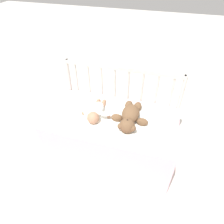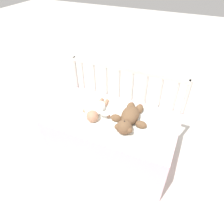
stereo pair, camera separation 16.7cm
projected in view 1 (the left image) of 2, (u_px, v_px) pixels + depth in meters
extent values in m
plane|color=silver|center=(112.00, 154.00, 2.00)|extent=(12.00, 12.00, 0.00)
cube|color=#EDB7C6|center=(112.00, 137.00, 1.85)|extent=(1.11, 0.60, 0.47)
cylinder|color=beige|center=(71.00, 95.00, 2.10)|extent=(0.04, 0.04, 0.80)
cylinder|color=beige|center=(176.00, 113.00, 1.87)|extent=(0.04, 0.04, 0.80)
cube|color=beige|center=(122.00, 69.00, 1.74)|extent=(1.08, 0.03, 0.04)
cylinder|color=beige|center=(76.00, 78.00, 1.95)|extent=(0.02, 0.02, 0.29)
cylinder|color=beige|center=(89.00, 79.00, 1.92)|extent=(0.02, 0.02, 0.29)
cylinder|color=beige|center=(102.00, 81.00, 1.89)|extent=(0.02, 0.02, 0.29)
cylinder|color=beige|center=(115.00, 83.00, 1.86)|extent=(0.02, 0.02, 0.29)
cylinder|color=beige|center=(128.00, 86.00, 1.83)|extent=(0.02, 0.02, 0.29)
cylinder|color=beige|center=(142.00, 88.00, 1.80)|extent=(0.02, 0.02, 0.29)
cylinder|color=beige|center=(157.00, 90.00, 1.78)|extent=(0.02, 0.02, 0.29)
cylinder|color=beige|center=(172.00, 92.00, 1.75)|extent=(0.02, 0.02, 0.29)
cube|color=white|center=(115.00, 116.00, 1.72)|extent=(0.77, 0.49, 0.01)
ellipsoid|color=brown|center=(131.00, 114.00, 1.66)|extent=(0.15, 0.22, 0.12)
sphere|color=brown|center=(127.00, 126.00, 1.54)|extent=(0.12, 0.12, 0.12)
sphere|color=tan|center=(127.00, 123.00, 1.52)|extent=(0.05, 0.05, 0.05)
sphere|color=black|center=(127.00, 120.00, 1.51)|extent=(0.02, 0.02, 0.02)
sphere|color=brown|center=(133.00, 128.00, 1.52)|extent=(0.05, 0.05, 0.05)
sphere|color=brown|center=(120.00, 126.00, 1.53)|extent=(0.05, 0.05, 0.05)
ellipsoid|color=brown|center=(142.00, 122.00, 1.62)|extent=(0.10, 0.07, 0.06)
ellipsoid|color=brown|center=(117.00, 118.00, 1.66)|extent=(0.10, 0.07, 0.06)
ellipsoid|color=brown|center=(138.00, 107.00, 1.77)|extent=(0.07, 0.11, 0.07)
ellipsoid|color=brown|center=(129.00, 105.00, 1.78)|extent=(0.07, 0.11, 0.07)
ellipsoid|color=white|center=(97.00, 109.00, 1.73)|extent=(0.12, 0.20, 0.08)
sphere|color=tan|center=(93.00, 118.00, 1.63)|extent=(0.10, 0.10, 0.10)
ellipsoid|color=white|center=(104.00, 114.00, 1.64)|extent=(0.10, 0.05, 0.04)
ellipsoid|color=white|center=(87.00, 113.00, 1.72)|extent=(0.10, 0.05, 0.04)
sphere|color=tan|center=(109.00, 116.00, 1.69)|extent=(0.03, 0.03, 0.03)
sphere|color=tan|center=(83.00, 113.00, 1.72)|extent=(0.03, 0.03, 0.03)
ellipsoid|color=tan|center=(103.00, 104.00, 1.82)|extent=(0.05, 0.10, 0.04)
ellipsoid|color=tan|center=(97.00, 103.00, 1.83)|extent=(0.05, 0.10, 0.04)
sphere|color=tan|center=(104.00, 101.00, 1.86)|extent=(0.04, 0.04, 0.04)
sphere|color=tan|center=(99.00, 101.00, 1.86)|extent=(0.04, 0.04, 0.04)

